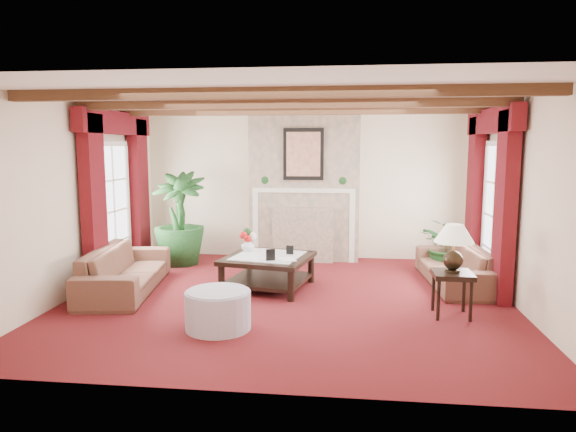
# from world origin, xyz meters

# --- Properties ---
(floor) EXTENTS (6.00, 6.00, 0.00)m
(floor) POSITION_xyz_m (0.00, 0.00, 0.00)
(floor) COLOR #4E0D11
(floor) RESTS_ON ground
(ceiling) EXTENTS (6.00, 6.00, 0.00)m
(ceiling) POSITION_xyz_m (0.00, 0.00, 2.70)
(ceiling) COLOR white
(ceiling) RESTS_ON floor
(back_wall) EXTENTS (6.00, 0.02, 2.70)m
(back_wall) POSITION_xyz_m (0.00, 2.75, 1.35)
(back_wall) COLOR beige
(back_wall) RESTS_ON ground
(left_wall) EXTENTS (0.02, 5.50, 2.70)m
(left_wall) POSITION_xyz_m (-3.00, 0.00, 1.35)
(left_wall) COLOR beige
(left_wall) RESTS_ON ground
(right_wall) EXTENTS (0.02, 5.50, 2.70)m
(right_wall) POSITION_xyz_m (3.00, 0.00, 1.35)
(right_wall) COLOR beige
(right_wall) RESTS_ON ground
(ceiling_beams) EXTENTS (6.00, 3.00, 0.12)m
(ceiling_beams) POSITION_xyz_m (0.00, 0.00, 2.64)
(ceiling_beams) COLOR #371D11
(ceiling_beams) RESTS_ON ceiling
(fireplace) EXTENTS (2.00, 0.52, 2.70)m
(fireplace) POSITION_xyz_m (0.00, 2.55, 2.70)
(fireplace) COLOR tan
(fireplace) RESTS_ON ground
(french_door_left) EXTENTS (0.10, 1.10, 2.16)m
(french_door_left) POSITION_xyz_m (-2.97, 1.00, 2.13)
(french_door_left) COLOR white
(french_door_left) RESTS_ON ground
(french_door_right) EXTENTS (0.10, 1.10, 2.16)m
(french_door_right) POSITION_xyz_m (2.97, 1.00, 2.13)
(french_door_right) COLOR white
(french_door_right) RESTS_ON ground
(curtains_left) EXTENTS (0.20, 2.40, 2.55)m
(curtains_left) POSITION_xyz_m (-2.86, 1.00, 2.55)
(curtains_left) COLOR #440910
(curtains_left) RESTS_ON ground
(curtains_right) EXTENTS (0.20, 2.40, 2.55)m
(curtains_right) POSITION_xyz_m (2.86, 1.00, 2.55)
(curtains_right) COLOR #440910
(curtains_right) RESTS_ON ground
(sofa_left) EXTENTS (2.35, 1.23, 0.85)m
(sofa_left) POSITION_xyz_m (-2.40, 0.12, 0.42)
(sofa_left) COLOR #3B1020
(sofa_left) RESTS_ON ground
(sofa_right) EXTENTS (2.09, 0.86, 0.79)m
(sofa_right) POSITION_xyz_m (2.42, 1.03, 0.39)
(sofa_right) COLOR #3B1020
(sofa_right) RESTS_ON ground
(potted_palm) EXTENTS (1.01, 1.70, 0.92)m
(potted_palm) POSITION_xyz_m (-2.17, 1.88, 0.46)
(potted_palm) COLOR black
(potted_palm) RESTS_ON ground
(small_plant) EXTENTS (1.69, 1.69, 0.71)m
(small_plant) POSITION_xyz_m (2.44, 1.73, 0.36)
(small_plant) COLOR black
(small_plant) RESTS_ON ground
(coffee_table) EXTENTS (1.39, 1.39, 0.48)m
(coffee_table) POSITION_xyz_m (-0.36, 0.50, 0.24)
(coffee_table) COLOR black
(coffee_table) RESTS_ON ground
(side_table) EXTENTS (0.48, 0.48, 0.56)m
(side_table) POSITION_xyz_m (2.08, -0.49, 0.28)
(side_table) COLOR black
(side_table) RESTS_ON ground
(ottoman) EXTENTS (0.76, 0.76, 0.44)m
(ottoman) POSITION_xyz_m (-0.67, -1.26, 0.22)
(ottoman) COLOR #9B98AC
(ottoman) RESTS_ON ground
(table_lamp) EXTENTS (0.48, 0.48, 0.61)m
(table_lamp) POSITION_xyz_m (2.08, -0.49, 0.86)
(table_lamp) COLOR black
(table_lamp) RESTS_ON side_table
(flower_vase) EXTENTS (0.31, 0.31, 0.20)m
(flower_vase) POSITION_xyz_m (-0.72, 0.79, 0.58)
(flower_vase) COLOR silver
(flower_vase) RESTS_ON coffee_table
(book) EXTENTS (0.23, 0.17, 0.30)m
(book) POSITION_xyz_m (-0.15, 0.18, 0.63)
(book) COLOR black
(book) RESTS_ON coffee_table
(photo_frame_a) EXTENTS (0.13, 0.07, 0.17)m
(photo_frame_a) POSITION_xyz_m (-0.27, 0.16, 0.57)
(photo_frame_a) COLOR black
(photo_frame_a) RESTS_ON coffee_table
(photo_frame_b) EXTENTS (0.11, 0.04, 0.14)m
(photo_frame_b) POSITION_xyz_m (-0.05, 0.61, 0.56)
(photo_frame_b) COLOR black
(photo_frame_b) RESTS_ON coffee_table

